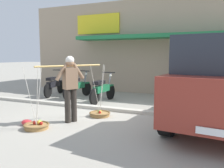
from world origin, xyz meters
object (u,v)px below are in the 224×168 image
(fruit_vendor, at_px, (70,84))
(plastic_litter_bag, at_px, (27,122))
(fruit_basket_left_side, at_px, (100,114))
(motorcycle_second_in_row, at_px, (77,87))
(parked_truck, at_px, (224,84))
(motorcycle_nearest_shop, at_px, (54,85))
(wooden_crate, at_px, (173,99))
(motorcycle_third_in_row, at_px, (103,90))
(fruit_basket_right_side, at_px, (37,125))

(fruit_vendor, height_order, plastic_litter_bag, fruit_vendor)
(fruit_basket_left_side, xyz_separation_m, motorcycle_second_in_row, (-2.13, 2.23, 0.38))
(parked_truck, bearing_deg, motorcycle_nearest_shop, 163.15)
(plastic_litter_bag, bearing_deg, wooden_crate, 54.72)
(motorcycle_third_in_row, bearing_deg, motorcycle_nearest_shop, 169.73)
(fruit_vendor, height_order, fruit_basket_right_side, fruit_vendor)
(fruit_vendor, xyz_separation_m, motorcycle_nearest_shop, (-2.92, 3.13, -0.53))
(fruit_basket_left_side, distance_m, motorcycle_third_in_row, 2.07)
(plastic_litter_bag, bearing_deg, fruit_basket_right_side, -16.38)
(fruit_basket_left_side, xyz_separation_m, wooden_crate, (1.62, 2.57, 0.08))
(fruit_basket_left_side, bearing_deg, fruit_vendor, -117.45)
(plastic_litter_bag, bearing_deg, motorcycle_third_in_row, 82.50)
(fruit_basket_right_side, xyz_separation_m, motorcycle_third_in_row, (0.02, 3.48, 0.38))
(parked_truck, bearing_deg, wooden_crate, 124.58)
(motorcycle_second_in_row, height_order, wooden_crate, motorcycle_second_in_row)
(wooden_crate, bearing_deg, parked_truck, -55.42)
(fruit_basket_left_side, distance_m, plastic_litter_bag, 1.96)
(fruit_basket_left_side, relative_size, motorcycle_third_in_row, 0.80)
(motorcycle_second_in_row, bearing_deg, fruit_basket_left_side, -46.27)
(fruit_basket_left_side, bearing_deg, motorcycle_third_in_row, 113.79)
(fruit_basket_left_side, height_order, plastic_litter_bag, fruit_basket_left_side)
(fruit_basket_left_side, relative_size, parked_truck, 0.30)
(fruit_basket_right_side, bearing_deg, motorcycle_third_in_row, 89.59)
(motorcycle_nearest_shop, bearing_deg, fruit_basket_right_side, -57.58)
(fruit_vendor, distance_m, fruit_basket_left_side, 1.29)
(parked_truck, relative_size, plastic_litter_bag, 17.43)
(motorcycle_second_in_row, distance_m, wooden_crate, 3.78)
(plastic_litter_bag, relative_size, wooden_crate, 0.64)
(motorcycle_nearest_shop, xyz_separation_m, motorcycle_second_in_row, (1.21, -0.09, 0.00))
(fruit_basket_right_side, bearing_deg, wooden_crate, 59.58)
(parked_truck, bearing_deg, fruit_basket_left_side, -173.67)
(motorcycle_third_in_row, bearing_deg, fruit_basket_left_side, -66.21)
(motorcycle_nearest_shop, bearing_deg, wooden_crate, 2.94)
(fruit_vendor, relative_size, fruit_basket_right_side, 1.17)
(motorcycle_second_in_row, bearing_deg, motorcycle_nearest_shop, 175.85)
(plastic_litter_bag, bearing_deg, parked_truck, 22.74)
(fruit_basket_left_side, xyz_separation_m, plastic_litter_bag, (-1.26, -1.50, -0.01))
(motorcycle_nearest_shop, bearing_deg, fruit_vendor, -46.95)
(fruit_basket_left_side, relative_size, fruit_basket_right_side, 1.00)
(wooden_crate, bearing_deg, plastic_litter_bag, -125.28)
(parked_truck, xyz_separation_m, plastic_litter_bag, (-4.41, -1.85, -0.96))
(motorcycle_second_in_row, height_order, motorcycle_third_in_row, same)
(fruit_basket_right_side, height_order, parked_truck, parked_truck)
(parked_truck, relative_size, wooden_crate, 11.09)
(fruit_vendor, distance_m, motorcycle_third_in_row, 2.75)
(motorcycle_third_in_row, relative_size, wooden_crate, 4.14)
(motorcycle_third_in_row, relative_size, parked_truck, 0.37)
(motorcycle_nearest_shop, height_order, wooden_crate, motorcycle_nearest_shop)
(fruit_basket_left_side, distance_m, parked_truck, 3.31)
(fruit_vendor, bearing_deg, plastic_litter_bag, -140.74)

